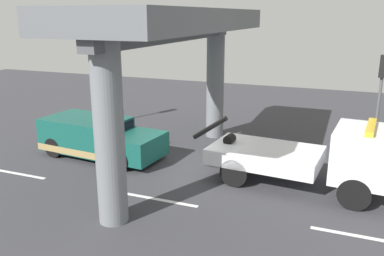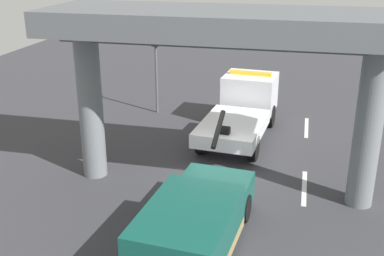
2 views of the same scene
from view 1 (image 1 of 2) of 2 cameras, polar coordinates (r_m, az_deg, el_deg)
The scene contains 9 objects.
ground_plane at distance 15.63m, azimuth 0.14°, elevation -6.07°, with size 60.00×40.00×0.10m, color #38383D.
lane_stripe_west at distance 16.58m, azimuth -23.57°, elevation -5.96°, with size 2.60×0.16×0.01m, color silver.
lane_stripe_mid at distance 13.22m, azimuth -4.50°, elevation -10.14°, with size 2.60×0.16×0.01m, color silver.
lane_stripe_east at distance 12.11m, azimuth 22.79°, elevation -14.01°, with size 2.60×0.16×0.01m, color silver.
tow_truck_white at distance 14.19m, azimuth 17.93°, elevation -3.79°, with size 7.33×2.88×2.46m.
towed_van_green at distance 17.34m, azimuth -13.28°, elevation -1.38°, with size 5.36×2.60×1.58m.
overpass_structure at distance 14.78m, azimuth -2.31°, elevation 12.88°, with size 3.60×11.12×5.98m.
traffic_light_near at distance 21.94m, azimuth -12.75°, elevation 7.83°, with size 0.39×0.32×3.93m.
traffic_light_far at distance 18.16m, azimuth 25.36°, elevation 5.75°, with size 0.39×0.32×4.22m.
Camera 1 is at (5.34, -13.48, 5.78)m, focal length 37.53 mm.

